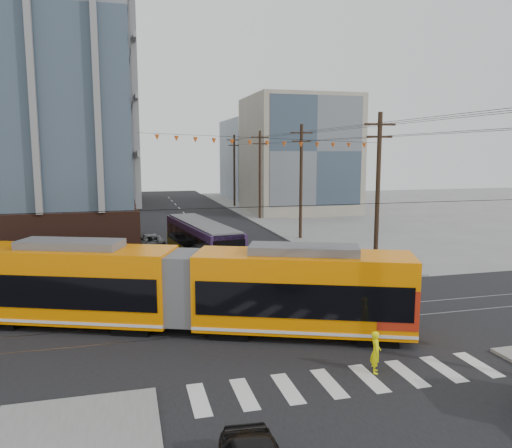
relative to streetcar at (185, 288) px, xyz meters
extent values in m
plane|color=slate|center=(5.23, -3.98, -2.03)|extent=(160.00, 160.00, 0.00)
cube|color=#8C99A5|center=(-11.77, 48.02, 6.97)|extent=(18.00, 16.00, 18.00)
cube|color=gray|center=(21.23, 44.02, 5.97)|extent=(14.00, 14.00, 16.00)
cube|color=gray|center=(-8.77, 68.02, 7.97)|extent=(16.00, 18.00, 20.00)
cube|color=#8C99A5|center=(23.23, 64.02, 4.97)|extent=(16.00, 16.00, 14.00)
cylinder|color=black|center=(13.73, 52.02, 3.47)|extent=(0.30, 0.30, 11.00)
imported|color=gray|center=(0.09, 10.47, -1.29)|extent=(3.06, 4.74, 1.47)
imported|color=silver|center=(0.05, 13.77, -1.27)|extent=(2.74, 5.42, 1.51)
imported|color=#505457|center=(-0.62, 20.70, -1.34)|extent=(2.49, 5.05, 1.38)
imported|color=#FFFE07|center=(6.52, -6.57, -1.20)|extent=(0.59, 0.71, 1.65)
cube|color=gray|center=(13.53, 8.84, -1.60)|extent=(1.25, 4.36, 0.86)
camera|label=1|loc=(-2.55, -22.99, 6.40)|focal=35.00mm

